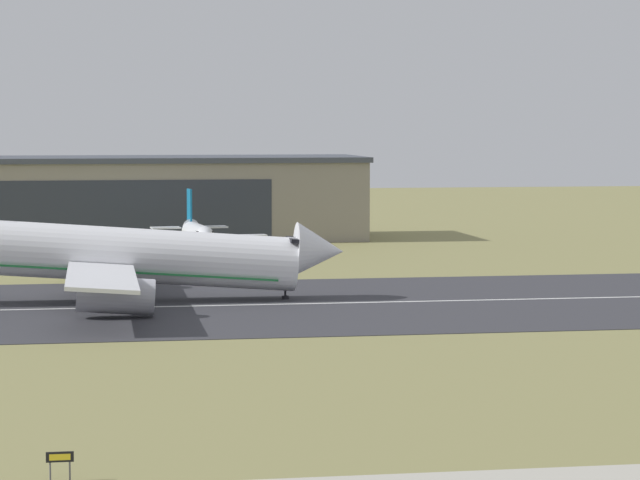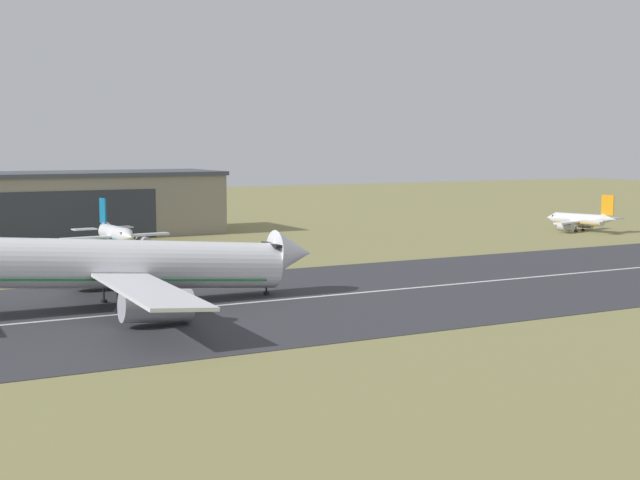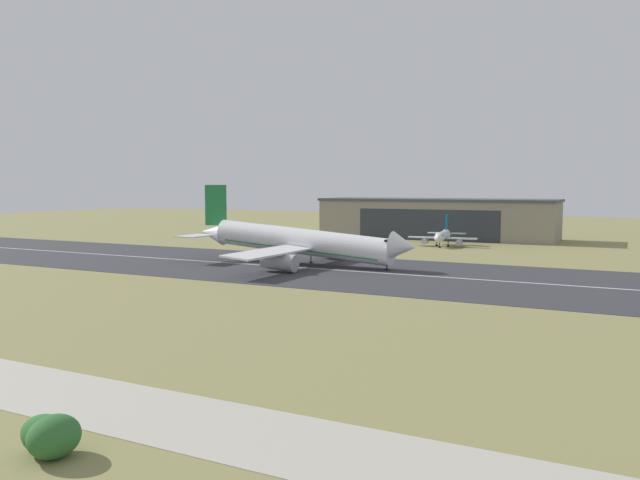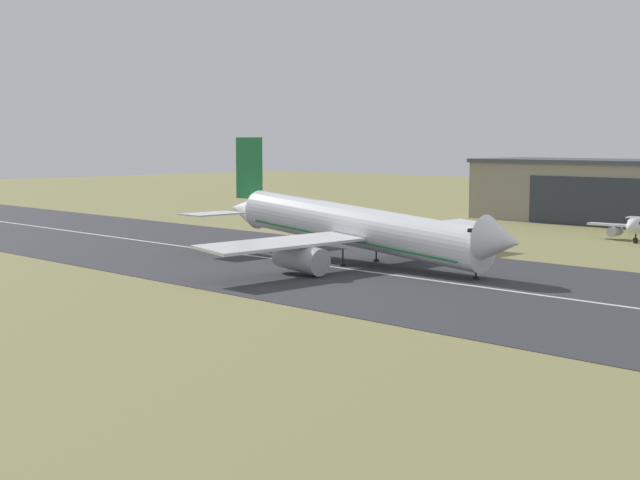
# 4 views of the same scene
# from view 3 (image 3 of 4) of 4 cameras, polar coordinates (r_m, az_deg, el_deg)

# --- Properties ---
(ground_plane) EXTENTS (685.27, 685.27, 0.00)m
(ground_plane) POSITION_cam_3_polar(r_m,az_deg,el_deg) (88.33, -9.52, -7.28)
(ground_plane) COLOR olive
(runway_strip) EXTENTS (445.27, 51.37, 0.06)m
(runway_strip) POSITION_cam_3_polar(r_m,az_deg,el_deg) (135.54, 4.32, -2.96)
(runway_strip) COLOR #333338
(runway_strip) RESTS_ON ground_plane
(runway_centreline) EXTENTS (400.75, 0.70, 0.01)m
(runway_centreline) POSITION_cam_3_polar(r_m,az_deg,el_deg) (135.54, 4.32, -2.94)
(runway_centreline) COLOR silver
(runway_centreline) RESTS_ON runway_strip
(taxiway_road) EXTENTS (333.95, 10.20, 0.05)m
(taxiway_road) POSITION_cam_3_polar(r_m,az_deg,el_deg) (66.57, -26.09, -11.75)
(taxiway_road) COLOR #B2AD9E
(taxiway_road) RESTS_ON ground_plane
(hangar_building) EXTENTS (84.18, 24.86, 14.22)m
(hangar_building) POSITION_cam_3_polar(r_m,az_deg,el_deg) (229.43, 10.62, 1.97)
(hangar_building) COLOR gray
(hangar_building) RESTS_ON ground_plane
(airplane_landing) EXTENTS (58.84, 57.67, 18.97)m
(airplane_landing) POSITION_cam_3_polar(r_m,az_deg,el_deg) (147.86, -1.79, -0.20)
(airplane_landing) COLOR white
(airplane_landing) RESTS_ON ground_plane
(airplane_parked_west) EXTENTS (21.33, 17.88, 9.68)m
(airplane_parked_west) POSITION_cam_3_polar(r_m,az_deg,el_deg) (197.32, 11.15, 0.32)
(airplane_parked_west) COLOR silver
(airplane_parked_west) RESTS_ON ground_plane
(shrub_clump) EXTENTS (4.51, 3.75, 2.96)m
(shrub_clump) POSITION_cam_3_polar(r_m,az_deg,el_deg) (48.49, -23.38, -16.13)
(shrub_clump) COLOR #2D662D
(shrub_clump) RESTS_ON ground_plane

